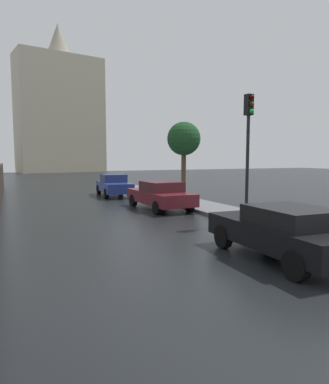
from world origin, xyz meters
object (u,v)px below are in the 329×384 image
Objects in this scene: car_maroon_far_ahead at (160,195)px; traffic_light at (248,135)px; car_blue_near_kerb at (114,185)px; car_black_mid_road at (284,231)px; street_tree_near at (184,140)px.

car_maroon_far_ahead is 0.96× the size of traffic_light.
traffic_light reaches higher than car_maroon_far_ahead.
car_maroon_far_ahead is (0.50, -6.47, -0.02)m from car_blue_near_kerb.
car_blue_near_kerb is at bearing 91.95° from car_black_mid_road.
car_black_mid_road is 0.90× the size of street_tree_near.
traffic_light is 9.80m from street_tree_near.
street_tree_near is (2.25, 9.54, 0.30)m from traffic_light.
traffic_light is (1.86, -11.46, 2.62)m from car_blue_near_kerb.
car_blue_near_kerb is at bearing 154.99° from street_tree_near.
street_tree_near is at bearing 75.02° from car_black_mid_road.
car_blue_near_kerb is 15.43m from car_black_mid_road.
car_blue_near_kerb is 11.90m from traffic_light.
street_tree_near is at bearing -20.96° from car_blue_near_kerb.
street_tree_near is (3.61, 4.55, 2.95)m from car_maroon_far_ahead.
traffic_light is at bearing 66.59° from car_black_mid_road.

